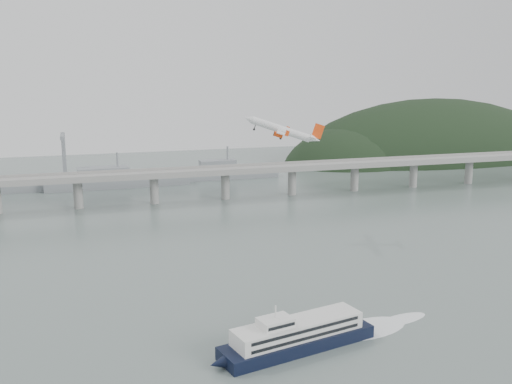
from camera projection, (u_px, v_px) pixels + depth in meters
name	position (u px, v px, depth m)	size (l,w,h in m)	color
ground	(296.00, 311.00, 231.42)	(900.00, 900.00, 0.00)	slate
bridge	(196.00, 176.00, 415.03)	(800.00, 22.00, 23.90)	gray
headland	(443.00, 174.00, 625.33)	(365.00, 155.00, 156.00)	black
ferry	(298.00, 335.00, 200.55)	(89.74, 31.27, 17.15)	black
airliner	(283.00, 130.00, 315.82)	(41.35, 38.64, 16.20)	white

